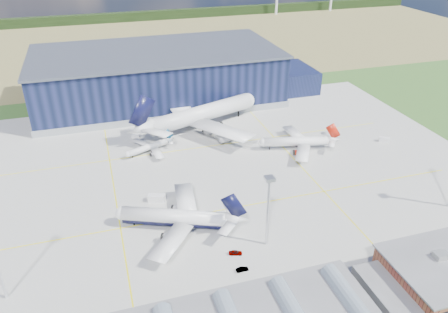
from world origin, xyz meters
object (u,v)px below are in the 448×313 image
at_px(airliner_regional, 148,145).
at_px(gse_tug_c, 326,139).
at_px(airliner_widebody, 202,106).
at_px(hangar, 163,78).
at_px(gse_van_a, 157,198).
at_px(car_b, 242,269).
at_px(gse_van_b, 384,140).
at_px(gse_cart_b, 136,136).
at_px(car_a, 235,253).
at_px(light_mast_center, 268,200).
at_px(airliner_navy, 174,210).
at_px(gse_cart_a, 218,137).
at_px(airliner_red, 296,137).

relative_size(airliner_regional, gse_tug_c, 7.20).
bearing_deg(airliner_widebody, hangar, 83.87).
xyz_separation_m(gse_van_a, car_b, (16.61, -39.82, -0.67)).
height_order(gse_van_b, gse_tug_c, gse_van_b).
relative_size(gse_cart_b, car_a, 0.89).
relative_size(light_mast_center, gse_van_b, 5.33).
height_order(gse_cart_b, car_a, gse_cart_b).
relative_size(airliner_navy, airliner_regional, 1.82).
distance_m(airliner_navy, gse_tug_c, 84.43).
distance_m(airliner_regional, gse_van_a, 35.70).
relative_size(airliner_navy, gse_van_a, 7.27).
relative_size(airliner_widebody, gse_van_a, 11.71).
bearing_deg(car_a, gse_van_a, 43.66).
height_order(gse_cart_a, gse_van_b, gse_van_b).
bearing_deg(hangar, gse_van_a, -101.88).
xyz_separation_m(gse_tug_c, car_b, (-60.42, -63.81, -0.12)).
bearing_deg(airliner_regional, hangar, -128.91).
height_order(hangar, gse_van_a, hangar).
height_order(airliner_regional, gse_cart_b, airliner_regional).
height_order(gse_cart_a, gse_tug_c, gse_tug_c).
xyz_separation_m(airliner_widebody, car_a, (-12.73, -85.29, -10.21)).
xyz_separation_m(gse_cart_b, car_a, (17.53, -84.00, -0.08)).
bearing_deg(airliner_widebody, gse_van_b, -47.22).
relative_size(hangar, airliner_red, 4.25).
bearing_deg(car_a, hangar, 15.24).
xyz_separation_m(gse_van_b, gse_cart_b, (-100.70, 35.24, -0.26)).
bearing_deg(gse_van_b, car_b, 156.32).
xyz_separation_m(airliner_red, gse_tug_c, (16.11, 3.35, -4.87)).
bearing_deg(gse_tug_c, airliner_regional, -177.45).
bearing_deg(airliner_red, car_a, 65.12).
bearing_deg(gse_cart_a, airliner_widebody, 86.47).
xyz_separation_m(car_a, car_b, (-0.34, -6.83, -0.08)).
bearing_deg(airliner_red, airliner_widebody, -30.91).
xyz_separation_m(airliner_red, gse_cart_a, (-27.61, 18.72, -4.91)).
bearing_deg(gse_cart_a, hangar, 84.96).
bearing_deg(gse_tug_c, airliner_widebody, 160.48).
height_order(airliner_red, car_b, airliner_red).
height_order(airliner_navy, car_b, airliner_navy).
bearing_deg(airliner_red, gse_tug_c, -153.79).
bearing_deg(gse_cart_b, gse_van_b, -82.05).
bearing_deg(gse_cart_a, car_a, -121.94).
xyz_separation_m(gse_van_a, gse_van_b, (100.13, 15.77, -0.25)).
xyz_separation_m(airliner_widebody, gse_tug_c, (47.35, -28.30, -10.16)).
bearing_deg(light_mast_center, gse_van_b, 32.75).
distance_m(gse_van_a, gse_van_b, 101.36).
bearing_deg(gse_van_b, gse_cart_b, 103.38).
relative_size(airliner_navy, car_a, 10.89).
distance_m(airliner_red, car_b, 75.13).
xyz_separation_m(light_mast_center, gse_cart_b, (-27.42, 82.37, -14.70)).
distance_m(airliner_navy, gse_van_b, 102.41).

